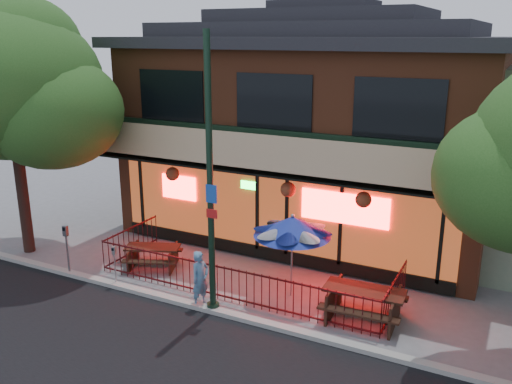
# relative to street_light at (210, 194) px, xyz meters

# --- Properties ---
(ground) EXTENTS (80.00, 80.00, 0.00)m
(ground) POSITION_rel_street_light_xyz_m (-0.00, 0.40, -3.15)
(ground) COLOR gray
(ground) RESTS_ON ground
(curb) EXTENTS (80.00, 0.25, 0.12)m
(curb) POSITION_rel_street_light_xyz_m (-0.00, -0.10, -3.09)
(curb) COLOR #999993
(curb) RESTS_ON ground
(restaurant_building) EXTENTS (12.96, 9.49, 8.05)m
(restaurant_building) POSITION_rel_street_light_xyz_m (-0.00, 7.51, 0.98)
(restaurant_building) COLOR brown
(restaurant_building) RESTS_ON ground
(patio_fence) EXTENTS (8.44, 2.62, 1.00)m
(patio_fence) POSITION_rel_street_light_xyz_m (-0.00, 0.91, -2.52)
(patio_fence) COLOR #3D0D0F
(patio_fence) RESTS_ON ground
(street_light) EXTENTS (0.43, 0.32, 7.00)m
(street_light) POSITION_rel_street_light_xyz_m (0.00, 0.00, 0.00)
(street_light) COLOR black
(street_light) RESTS_ON ground
(street_tree_left) EXTENTS (5.60, 5.60, 8.05)m
(street_tree_left) POSITION_rel_street_light_xyz_m (-7.46, 0.79, 2.52)
(street_tree_left) COLOR black
(street_tree_left) RESTS_ON ground
(picnic_table_left) EXTENTS (1.97, 1.77, 0.69)m
(picnic_table_left) POSITION_rel_street_light_xyz_m (-3.04, 1.48, -2.69)
(picnic_table_left) COLOR #351E13
(picnic_table_left) RESTS_ON ground
(picnic_table_right) EXTENTS (2.05, 1.62, 0.84)m
(picnic_table_right) POSITION_rel_street_light_xyz_m (3.60, 1.27, -2.59)
(picnic_table_right) COLOR #321A11
(picnic_table_right) RESTS_ON ground
(patio_umbrella) EXTENTS (2.06, 2.06, 2.35)m
(patio_umbrella) POSITION_rel_street_light_xyz_m (1.47, 1.68, -1.14)
(patio_umbrella) COLOR gray
(patio_umbrella) RESTS_ON ground
(pedestrian) EXTENTS (0.49, 0.63, 1.53)m
(pedestrian) POSITION_rel_street_light_xyz_m (-0.41, 0.06, -2.38)
(pedestrian) COLOR #5483A8
(pedestrian) RESTS_ON ground
(parking_meter_near) EXTENTS (0.13, 0.12, 1.18)m
(parking_meter_near) POSITION_rel_street_light_xyz_m (-3.22, 0.00, -2.35)
(parking_meter_near) COLOR #9DA1A6
(parking_meter_near) RESTS_ON ground
(parking_meter_far) EXTENTS (0.15, 0.13, 1.55)m
(parking_meter_far) POSITION_rel_street_light_xyz_m (-4.93, -0.08, -2.10)
(parking_meter_far) COLOR gray
(parking_meter_far) RESTS_ON ground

